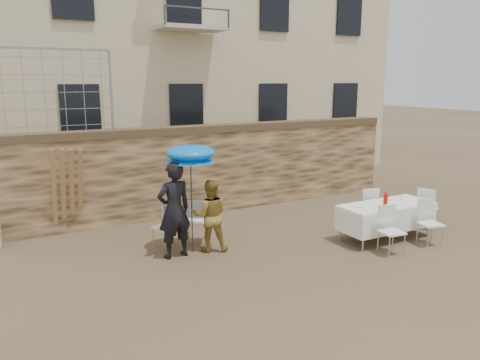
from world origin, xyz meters
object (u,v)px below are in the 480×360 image
couple_chair_right (197,221)px  couple_chair_left (165,225)px  table_chair_front_right (431,223)px  soda_bottle (385,200)px  table_chair_side (427,208)px  woman_dress (210,215)px  umbrella (191,156)px  table_chair_back (367,207)px  banquet_table (387,206)px  table_chair_front_left (392,231)px  man_suit (174,210)px

couple_chair_right → couple_chair_left: bearing=26.1°
couple_chair_right → table_chair_front_right: same height
table_chair_front_right → couple_chair_left: bearing=165.7°
soda_bottle → table_chair_front_right: soda_bottle is taller
couple_chair_left → table_chair_side: same height
woman_dress → table_chair_side: 5.13m
umbrella → table_chair_back: bearing=-5.8°
banquet_table → table_chair_front_right: bearing=-56.3°
soda_bottle → table_chair_front_left: size_ratio=0.27×
banquet_table → table_chair_back: table_chair_back is taller
woman_dress → umbrella: bearing=6.6°
woman_dress → table_chair_back: woman_dress is taller
table_chair_front_left → table_chair_front_right: (1.10, -0.00, 0.00)m
table_chair_back → couple_chair_right: bearing=4.7°
soda_bottle → table_chair_back: bearing=67.2°
table_chair_side → banquet_table: bearing=68.1°
man_suit → table_chair_front_right: size_ratio=1.95×
table_chair_front_right → table_chair_back: (-0.30, 1.55, 0.00)m
umbrella → table_chair_side: umbrella is taller
couple_chair_right → table_chair_side: 5.31m
man_suit → table_chair_side: man_suit is taller
table_chair_back → table_chair_front_left: bearing=80.2°
soda_bottle → couple_chair_left: bearing=156.4°
woman_dress → umbrella: 1.25m
umbrella → couple_chair_left: size_ratio=2.12×
table_chair_front_right → table_chair_side: size_ratio=1.00×
table_chair_back → table_chair_front_right: bearing=118.4°
woman_dress → couple_chair_left: (-0.75, 0.55, -0.25)m
table_chair_back → couple_chair_left: bearing=6.6°
woman_dress → banquet_table: size_ratio=0.69×
couple_chair_left → soda_bottle: soda_bottle is taller
table_chair_back → soda_bottle: bearing=84.6°
banquet_table → table_chair_front_left: 0.99m
couple_chair_right → table_chair_side: (5.07, -1.58, 0.00)m
couple_chair_left → table_chair_front_right: same height
couple_chair_right → table_chair_front_left: size_ratio=1.00×
woman_dress → table_chair_front_left: woman_dress is taller
couple_chair_right → man_suit: bearing=64.3°
man_suit → couple_chair_right: (0.70, 0.55, -0.46)m
couple_chair_right → table_chair_front_right: size_ratio=1.00×
woman_dress → couple_chair_right: (-0.05, 0.55, -0.25)m
table_chair_front_left → table_chair_front_right: 1.10m
soda_bottle → umbrella: bearing=159.9°
man_suit → woman_dress: (0.75, 0.00, -0.21)m
table_chair_front_right → table_chair_side: 1.24m
man_suit → banquet_table: bearing=158.2°
couple_chair_right → banquet_table: couple_chair_right is taller
woman_dress → banquet_table: bearing=-174.8°
table_chair_front_left → umbrella: bearing=156.4°
woman_dress → couple_chair_right: bearing=-62.3°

